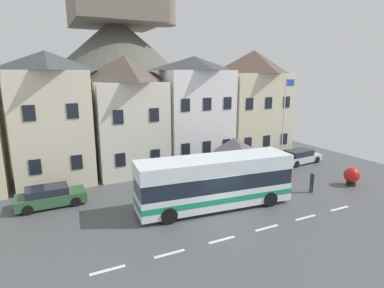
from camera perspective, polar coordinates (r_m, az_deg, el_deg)
The scene contains 18 objects.
ground_plane at distance 19.84m, azimuth 5.80°, elevation -13.22°, with size 40.00×60.00×0.07m.
townhouse_01 at distance 27.49m, azimuth -24.42°, elevation 4.41°, with size 5.65×6.40×10.38m.
townhouse_02 at distance 28.43m, azimuth -11.91°, elevation 5.33°, with size 5.87×6.61×10.18m.
townhouse_03 at distance 29.98m, azimuth 0.39°, elevation 5.99°, with size 6.30×5.23×10.21m.
townhouse_04 at distance 33.53m, azimuth 10.92°, elevation 7.13°, with size 6.78×5.32×10.96m.
hilltop_castle at distance 50.50m, azimuth -13.33°, elevation 12.76°, with size 39.62×39.62×26.51m.
transit_bus at distance 20.51m, azimuth 4.20°, elevation -7.02°, with size 10.49×3.50×3.39m.
bus_shelter at distance 24.72m, azimuth 7.63°, elevation -0.45°, with size 3.60×3.60×3.71m.
parked_car_00 at distance 23.01m, azimuth -24.51°, elevation -8.72°, with size 4.37×1.98×1.35m.
parked_car_01 at distance 32.47m, azimuth 19.05°, elevation -2.18°, with size 4.66×2.29×1.33m.
parked_car_02 at distance 27.56m, azimuth 9.03°, elevation -4.22°, with size 4.76×2.40×1.35m.
pedestrian_00 at distance 24.96m, azimuth 9.90°, elevation -5.58°, with size 0.34×0.31×1.53m.
pedestrian_01 at distance 25.37m, azimuth 11.79°, elevation -5.28°, with size 0.30×0.31×1.55m.
pedestrian_02 at distance 24.78m, azimuth 21.10°, elevation -6.42°, with size 0.36×0.29×1.64m.
pedestrian_03 at distance 24.50m, azimuth 11.41°, elevation -6.04°, with size 0.33×0.33×1.49m.
public_bench at distance 27.62m, azimuth 7.90°, elevation -4.57°, with size 1.41×0.48×0.87m.
flagpole at distance 27.80m, azimuth 16.50°, elevation 4.10°, with size 0.95×0.10×8.23m.
harbour_buoy at distance 27.63m, azimuth 27.19°, elevation -5.18°, with size 1.19×1.19×1.44m.
Camera 1 is at (-9.51, -15.10, 8.65)m, focal length 29.15 mm.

